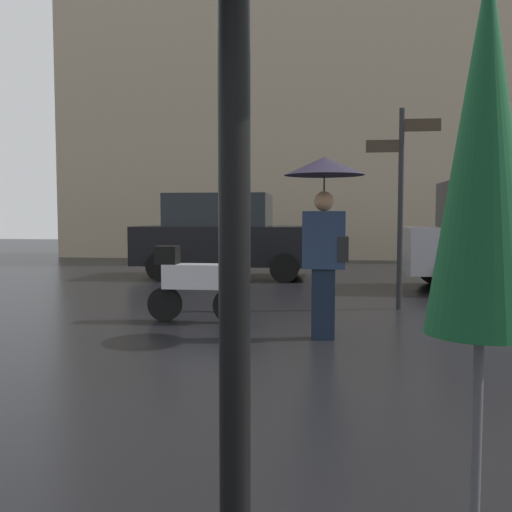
# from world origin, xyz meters

# --- Properties ---
(folded_patio_umbrella_far) EXTENTS (0.39, 0.39, 2.28)m
(folded_patio_umbrella_far) POSITION_xyz_m (1.00, -0.47, 1.57)
(folded_patio_umbrella_far) COLOR black
(folded_patio_umbrella_far) RESTS_ON ground
(pedestrian_with_umbrella) EXTENTS (0.91, 0.91, 2.07)m
(pedestrian_with_umbrella) POSITION_xyz_m (0.45, 4.06, 1.54)
(pedestrian_with_umbrella) COLOR black
(pedestrian_with_umbrella) RESTS_ON ground
(parked_scooter) EXTENTS (1.35, 0.32, 1.23)m
(parked_scooter) POSITION_xyz_m (-1.27, 4.90, 0.55)
(parked_scooter) COLOR black
(parked_scooter) RESTS_ON ground
(parked_car_left) EXTENTS (4.15, 2.00, 1.90)m
(parked_car_left) POSITION_xyz_m (-1.82, 10.43, 0.96)
(parked_car_left) COLOR black
(parked_car_left) RESTS_ON ground
(parked_car_right) EXTENTS (4.10, 1.94, 2.06)m
(parked_car_right) POSITION_xyz_m (3.95, 8.84, 1.02)
(parked_car_right) COLOR gray
(parked_car_right) RESTS_ON ground
(street_signpost) EXTENTS (1.08, 0.08, 2.99)m
(street_signpost) POSITION_xyz_m (1.57, 6.29, 1.81)
(street_signpost) COLOR black
(street_signpost) RESTS_ON ground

